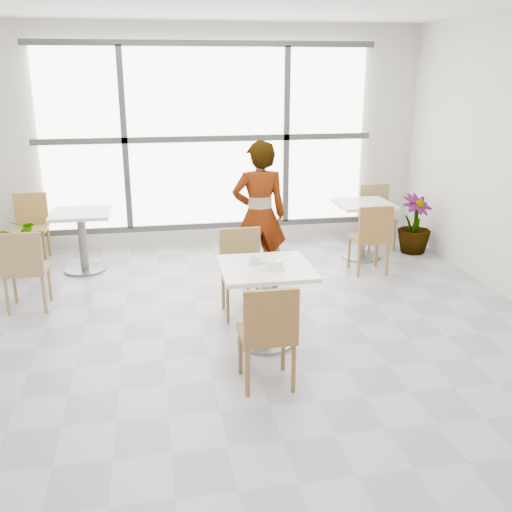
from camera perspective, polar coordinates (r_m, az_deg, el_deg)
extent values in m
plane|color=#9E9EA5|center=(5.28, -0.59, -9.40)|extent=(7.00, 7.00, 0.00)
plane|color=silver|center=(8.22, -4.82, 11.37)|extent=(6.00, 0.00, 6.00)
plane|color=silver|center=(1.65, 21.21, -17.20)|extent=(6.00, 0.00, 6.00)
cube|color=white|center=(8.16, -4.78, 11.33)|extent=(4.40, 0.04, 2.40)
cube|color=#3F3F42|center=(8.13, -4.75, 11.30)|extent=(4.60, 0.05, 0.08)
cube|color=#3F3F42|center=(8.10, -12.67, 10.92)|extent=(0.08, 0.05, 2.40)
cube|color=#3F3F42|center=(8.31, 2.97, 11.48)|extent=(0.08, 0.05, 2.40)
cube|color=#3F3F42|center=(8.35, -4.54, 2.96)|extent=(4.60, 0.05, 0.08)
cube|color=#3F3F42|center=(8.08, -4.99, 19.93)|extent=(4.60, 0.05, 0.08)
cube|color=white|center=(5.16, 0.97, -1.21)|extent=(0.80, 0.80, 0.04)
cylinder|color=gray|center=(5.30, 0.95, -5.04)|extent=(0.10, 0.10, 0.71)
cylinder|color=gray|center=(5.44, 0.93, -8.34)|extent=(0.52, 0.52, 0.03)
cube|color=brown|center=(4.63, 1.00, -7.57)|extent=(0.42, 0.42, 0.04)
cube|color=brown|center=(4.36, 1.51, -5.90)|extent=(0.42, 0.04, 0.42)
cylinder|color=brown|center=(4.92, 2.66, -8.89)|extent=(0.04, 0.04, 0.41)
cylinder|color=brown|center=(4.61, 3.67, -10.86)|extent=(0.04, 0.04, 0.41)
cylinder|color=brown|center=(4.86, -1.54, -9.24)|extent=(0.04, 0.04, 0.41)
cylinder|color=brown|center=(4.54, -0.83, -11.27)|extent=(0.04, 0.04, 0.41)
cube|color=olive|center=(5.89, -1.29, -1.85)|extent=(0.42, 0.42, 0.04)
cube|color=olive|center=(6.00, -1.59, 0.82)|extent=(0.42, 0.04, 0.42)
cylinder|color=olive|center=(5.79, -2.76, -4.64)|extent=(0.04, 0.04, 0.41)
cylinder|color=olive|center=(6.12, -3.21, -3.37)|extent=(0.04, 0.04, 0.41)
cylinder|color=olive|center=(5.84, 0.75, -4.41)|extent=(0.04, 0.04, 0.41)
cylinder|color=olive|center=(6.17, 0.11, -3.16)|extent=(0.04, 0.04, 0.41)
cylinder|color=white|center=(5.10, 1.71, -1.16)|extent=(0.21, 0.21, 0.01)
cylinder|color=white|center=(5.08, 1.71, -0.73)|extent=(0.16, 0.16, 0.07)
torus|color=white|center=(5.07, 1.71, -0.39)|extent=(0.16, 0.16, 0.01)
cylinder|color=beige|center=(5.09, 1.71, -0.75)|extent=(0.14, 0.14, 0.05)
cylinder|color=#F3EB9C|center=(5.08, 1.70, -0.32)|extent=(0.03, 0.03, 0.01)
cylinder|color=#EFE59A|center=(5.08, 1.88, -0.29)|extent=(0.03, 0.03, 0.02)
cylinder|color=beige|center=(5.09, 1.50, -0.29)|extent=(0.03, 0.03, 0.02)
cylinder|color=beige|center=(5.07, 1.68, -0.43)|extent=(0.03, 0.03, 0.02)
cylinder|color=beige|center=(5.06, 1.82, -0.48)|extent=(0.03, 0.03, 0.01)
cylinder|color=beige|center=(5.07, 1.86, -0.39)|extent=(0.03, 0.03, 0.02)
cylinder|color=#F4E49D|center=(5.09, 1.69, -0.31)|extent=(0.03, 0.03, 0.02)
cylinder|color=#F0E79B|center=(5.06, 1.66, -0.48)|extent=(0.03, 0.03, 0.01)
cylinder|color=beige|center=(5.04, 1.79, -0.54)|extent=(0.03, 0.03, 0.02)
cylinder|color=beige|center=(5.10, 2.10, -0.34)|extent=(0.03, 0.03, 0.01)
cylinder|color=silver|center=(5.21, -0.09, -0.76)|extent=(0.13, 0.13, 0.01)
cylinder|color=silver|center=(5.20, -0.09, -0.41)|extent=(0.08, 0.08, 0.06)
torus|color=silver|center=(5.20, 0.37, -0.38)|extent=(0.05, 0.01, 0.05)
cylinder|color=black|center=(5.19, -0.09, -0.16)|extent=(0.07, 0.07, 0.00)
cube|color=#B0B1B5|center=(5.20, 0.49, -0.73)|extent=(0.09, 0.05, 0.00)
sphere|color=#B0B1B5|center=(5.22, 0.84, -0.64)|extent=(0.02, 0.02, 0.02)
imported|color=black|center=(6.57, 0.33, 3.95)|extent=(0.62, 0.41, 1.68)
cube|color=silver|center=(7.44, -16.73, 3.98)|extent=(0.70, 0.70, 0.04)
cylinder|color=slate|center=(7.53, -16.48, 1.21)|extent=(0.10, 0.10, 0.71)
cylinder|color=slate|center=(7.63, -16.26, -1.23)|extent=(0.52, 0.52, 0.03)
cube|color=white|center=(7.77, 10.45, 5.00)|extent=(0.70, 0.70, 0.04)
cylinder|color=slate|center=(7.86, 10.29, 2.34)|extent=(0.10, 0.10, 0.71)
cylinder|color=slate|center=(7.95, 10.16, -0.02)|extent=(0.52, 0.52, 0.03)
cube|color=#977449|center=(6.50, -21.43, -1.21)|extent=(0.42, 0.42, 0.04)
cube|color=#977449|center=(6.26, -21.97, 0.22)|extent=(0.42, 0.04, 0.42)
cylinder|color=#977449|center=(6.71, -19.44, -2.46)|extent=(0.04, 0.04, 0.41)
cylinder|color=#977449|center=(6.38, -19.90, -3.56)|extent=(0.04, 0.04, 0.41)
cylinder|color=#977449|center=(6.78, -22.44, -2.60)|extent=(0.04, 0.04, 0.41)
cylinder|color=#977449|center=(6.45, -23.05, -3.69)|extent=(0.04, 0.04, 0.41)
cube|color=olive|center=(8.11, -21.10, 2.45)|extent=(0.42, 0.42, 0.04)
cube|color=olive|center=(8.24, -21.05, 4.34)|extent=(0.42, 0.04, 0.42)
cylinder|color=olive|center=(8.04, -22.40, 0.49)|extent=(0.04, 0.04, 0.41)
cylinder|color=olive|center=(8.38, -21.93, 1.22)|extent=(0.04, 0.04, 0.41)
cylinder|color=olive|center=(7.97, -19.88, 0.64)|extent=(0.04, 0.04, 0.41)
cylinder|color=olive|center=(8.31, -19.50, 1.36)|extent=(0.04, 0.04, 0.41)
cube|color=olive|center=(7.29, 10.94, 1.69)|extent=(0.42, 0.42, 0.04)
cube|color=olive|center=(7.06, 11.59, 3.06)|extent=(0.42, 0.04, 0.42)
cylinder|color=olive|center=(7.58, 11.63, 0.49)|extent=(0.04, 0.04, 0.41)
cylinder|color=olive|center=(7.26, 12.66, -0.34)|extent=(0.04, 0.04, 0.41)
cylinder|color=olive|center=(7.45, 9.06, 0.35)|extent=(0.04, 0.04, 0.41)
cylinder|color=olive|center=(7.13, 9.99, -0.51)|extent=(0.04, 0.04, 0.41)
cube|color=#997B4C|center=(8.31, 11.78, 3.62)|extent=(0.42, 0.42, 0.04)
cube|color=#997B4C|center=(8.43, 11.41, 5.45)|extent=(0.42, 0.04, 0.42)
cylinder|color=#997B4C|center=(8.14, 10.97, 1.74)|extent=(0.04, 0.04, 0.41)
cylinder|color=#997B4C|center=(8.46, 10.11, 2.40)|extent=(0.04, 0.04, 0.41)
cylinder|color=#997B4C|center=(8.27, 13.30, 1.84)|extent=(0.04, 0.04, 0.41)
cylinder|color=#997B4C|center=(8.59, 12.37, 2.50)|extent=(0.04, 0.04, 0.41)
imported|color=#4F8A3F|center=(7.83, -21.55, 1.15)|extent=(0.74, 0.68, 0.67)
imported|color=#507B35|center=(8.22, 15.18, 3.00)|extent=(0.58, 0.58, 0.80)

